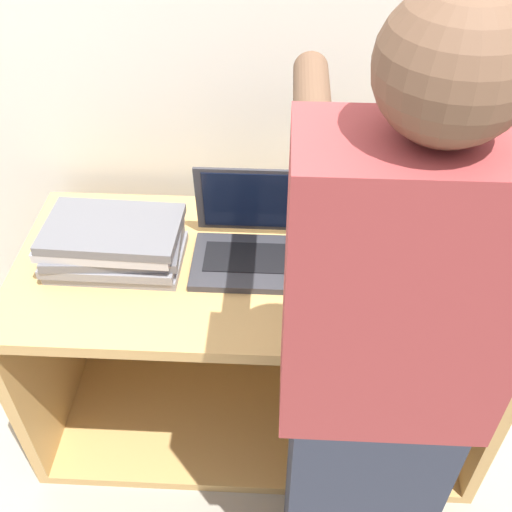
% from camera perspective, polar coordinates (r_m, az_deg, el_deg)
% --- Properties ---
extents(ground_plane, '(12.00, 12.00, 0.00)m').
position_cam_1_polar(ground_plane, '(2.02, -0.33, -21.66)').
color(ground_plane, '#9E9384').
extents(wall_back, '(8.00, 0.05, 2.40)m').
position_cam_1_polar(wall_back, '(1.74, 0.90, 21.47)').
color(wall_back, silver).
rests_on(wall_back, ground_plane).
extents(cart, '(1.36, 0.63, 0.68)m').
position_cam_1_polar(cart, '(1.95, 0.24, -6.90)').
color(cart, tan).
rests_on(cart, ground_plane).
extents(laptop_open, '(0.36, 0.25, 0.24)m').
position_cam_1_polar(laptop_open, '(1.65, 0.23, 1.33)').
color(laptop_open, '#333338').
rests_on(laptop_open, cart).
extents(laptop_stack_left, '(0.38, 0.24, 0.13)m').
position_cam_1_polar(laptop_stack_left, '(1.67, -13.39, 1.21)').
color(laptop_stack_left, gray).
rests_on(laptop_stack_left, cart).
extents(laptop_stack_right, '(0.38, 0.25, 0.18)m').
position_cam_1_polar(laptop_stack_right, '(1.62, 13.90, 1.05)').
color(laptop_stack_right, slate).
rests_on(laptop_stack_right, cart).
extents(person, '(0.40, 0.52, 1.59)m').
position_cam_1_polar(person, '(1.27, 11.58, -12.29)').
color(person, '#2D3342').
rests_on(person, ground_plane).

